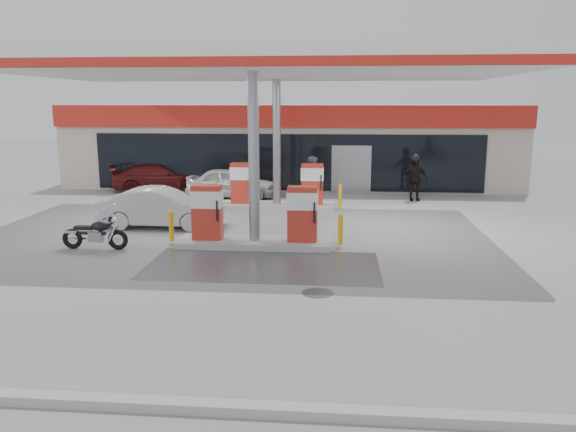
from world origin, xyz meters
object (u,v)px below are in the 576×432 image
object	(u,v)px
pump_island_near	(255,222)
attendant	(313,180)
parked_car_right	(381,178)
parked_car_left	(158,177)
pump_island_far	(277,190)
biker_walking	(415,179)
parked_motorcycle	(96,234)
sedan_white	(231,183)
hatchback_silver	(161,208)

from	to	relation	value
pump_island_near	attendant	xyz separation A→B (m)	(1.37, 7.00, 0.28)
parked_car_right	parked_car_left	bearing A→B (deg)	118.62
pump_island_far	parked_car_right	world-z (taller)	pump_island_far
pump_island_far	parked_car_left	world-z (taller)	pump_island_far
attendant	biker_walking	world-z (taller)	attendant
parked_car_left	parked_car_right	size ratio (longest dim) A/B	1.13
parked_car_left	pump_island_near	bearing A→B (deg)	-168.23
parked_motorcycle	biker_walking	xyz separation A→B (m)	(10.12, 9.00, 0.49)
biker_walking	parked_motorcycle	bearing A→B (deg)	-144.95
pump_island_near	parked_car_right	xyz separation A→B (m)	(4.50, 11.36, -0.18)
sedan_white	parked_motorcycle	bearing A→B (deg)	167.78
pump_island_near	parked_motorcycle	size ratio (longest dim) A/B	2.65
sedan_white	parked_car_left	xyz separation A→B (m)	(-3.91, 1.80, -0.04)
parked_motorcycle	parked_car_left	distance (m)	10.93
pump_island_near	pump_island_far	distance (m)	6.00
pump_island_near	hatchback_silver	world-z (taller)	pump_island_near
pump_island_near	parked_car_left	distance (m)	11.74
parked_motorcycle	parked_car_right	xyz separation A→B (m)	(8.97, 12.16, 0.09)
pump_island_near	hatchback_silver	xyz separation A→B (m)	(-3.49, 2.20, -0.04)
attendant	parked_car_left	world-z (taller)	attendant
biker_walking	attendant	bearing A→B (deg)	-170.94
pump_island_far	parked_car_right	size ratio (longest dim) A/B	1.35
hatchback_silver	pump_island_near	bearing A→B (deg)	-121.78
attendant	parked_car_right	distance (m)	5.39
pump_island_near	pump_island_far	xyz separation A→B (m)	(0.00, 6.00, 0.00)
sedan_white	parked_car_left	distance (m)	4.30
attendant	parked_car_right	world-z (taller)	attendant
hatchback_silver	parked_car_right	size ratio (longest dim) A/B	1.06
pump_island_far	attendant	xyz separation A→B (m)	(1.37, 1.00, 0.28)
pump_island_near	parked_car_right	bearing A→B (deg)	68.39
pump_island_far	hatchback_silver	size ratio (longest dim) A/B	1.27
hatchback_silver	parked_car_right	xyz separation A→B (m)	(7.99, 9.16, -0.14)
pump_island_far	parked_car_right	xyz separation A→B (m)	(4.50, 5.36, -0.18)
pump_island_near	parked_car_left	bearing A→B (deg)	121.62
parked_motorcycle	hatchback_silver	world-z (taller)	hatchback_silver
pump_island_near	parked_car_left	size ratio (longest dim) A/B	1.20
pump_island_far	biker_walking	distance (m)	6.07
attendant	parked_car_right	bearing A→B (deg)	-47.04
parked_car_left	sedan_white	bearing A→B (deg)	-134.60
parked_motorcycle	attendant	size ratio (longest dim) A/B	0.98
parked_motorcycle	attendant	distance (m)	9.75
pump_island_near	sedan_white	size ratio (longest dim) A/B	1.32
pump_island_near	attendant	distance (m)	7.14
parked_car_left	parked_car_right	world-z (taller)	parked_car_left
parked_car_left	pump_island_far	bearing A→B (deg)	-142.86
pump_island_far	pump_island_near	bearing A→B (deg)	-90.00
pump_island_near	sedan_white	xyz separation A→B (m)	(-2.25, 8.20, -0.05)
parked_motorcycle	parked_car_right	size ratio (longest dim) A/B	0.51
pump_island_near	sedan_white	world-z (taller)	pump_island_near
parked_motorcycle	parked_car_right	world-z (taller)	parked_car_right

